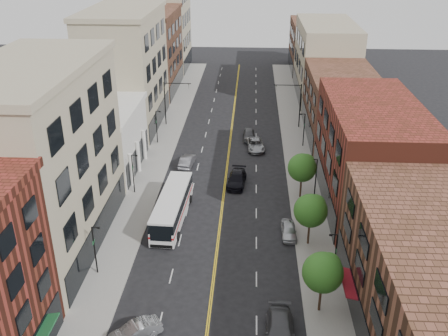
% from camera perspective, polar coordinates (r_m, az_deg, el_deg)
% --- Properties ---
extents(sidewalk_left, '(4.00, 110.00, 0.15)m').
position_cam_1_polar(sidewalk_left, '(72.05, -7.51, 1.32)').
color(sidewalk_left, gray).
rests_on(sidewalk_left, ground).
extents(sidewalk_right, '(4.00, 110.00, 0.15)m').
position_cam_1_polar(sidewalk_right, '(71.18, 8.53, 0.94)').
color(sidewalk_right, gray).
rests_on(sidewalk_right, ground).
extents(bldg_l_tanoffice, '(10.00, 22.00, 18.00)m').
position_cam_1_polar(bldg_l_tanoffice, '(51.25, -20.16, 0.48)').
color(bldg_l_tanoffice, tan).
rests_on(bldg_l_tanoffice, ground).
extents(bldg_l_white, '(10.00, 14.00, 8.00)m').
position_cam_1_polar(bldg_l_white, '(68.62, -14.04, 3.05)').
color(bldg_l_white, silver).
rests_on(bldg_l_white, ground).
extents(bldg_l_far_a, '(10.00, 20.00, 18.00)m').
position_cam_1_polar(bldg_l_far_a, '(82.63, -11.12, 10.80)').
color(bldg_l_far_a, tan).
rests_on(bldg_l_far_a, ground).
extents(bldg_l_far_b, '(10.00, 20.00, 15.00)m').
position_cam_1_polar(bldg_l_far_b, '(101.94, -8.40, 12.88)').
color(bldg_l_far_b, brown).
rests_on(bldg_l_far_b, ground).
extents(bldg_l_far_c, '(10.00, 16.00, 20.00)m').
position_cam_1_polar(bldg_l_far_c, '(118.84, -6.78, 15.98)').
color(bldg_l_far_c, tan).
rests_on(bldg_l_far_c, ground).
extents(bldg_r_near, '(10.00, 26.00, 10.00)m').
position_cam_1_polar(bldg_r_near, '(40.69, 23.15, -13.65)').
color(bldg_r_near, brown).
rests_on(bldg_r_near, ground).
extents(bldg_r_mid, '(10.00, 22.00, 12.00)m').
position_cam_1_polar(bldg_r_mid, '(60.01, 16.38, 1.54)').
color(bldg_r_mid, '#5A2417').
rests_on(bldg_r_mid, ground).
extents(bldg_r_far_a, '(10.00, 20.00, 10.00)m').
position_cam_1_polar(bldg_r_far_a, '(79.61, 13.25, 7.03)').
color(bldg_r_far_a, brown).
rests_on(bldg_r_far_a, ground).
extents(bldg_r_far_b, '(10.00, 22.00, 14.00)m').
position_cam_1_polar(bldg_r_far_b, '(99.07, 11.50, 11.98)').
color(bldg_r_far_b, tan).
rests_on(bldg_r_far_b, ground).
extents(bldg_r_far_c, '(10.00, 18.00, 11.00)m').
position_cam_1_polar(bldg_r_far_c, '(118.77, 10.21, 13.54)').
color(bldg_r_far_c, brown).
rests_on(bldg_r_far_c, ground).
extents(tree_r_1, '(3.40, 3.40, 5.59)m').
position_cam_1_polar(tree_r_1, '(42.46, 11.33, -11.49)').
color(tree_r_1, black).
rests_on(tree_r_1, sidewalk_right).
extents(tree_r_2, '(3.40, 3.40, 5.59)m').
position_cam_1_polar(tree_r_2, '(50.74, 9.96, -4.70)').
color(tree_r_2, black).
rests_on(tree_r_2, sidewalk_right).
extents(tree_r_3, '(3.40, 3.40, 5.59)m').
position_cam_1_polar(tree_r_3, '(59.55, 9.00, 0.14)').
color(tree_r_3, black).
rests_on(tree_r_3, sidewalk_right).
extents(lamp_l_1, '(0.81, 0.55, 5.05)m').
position_cam_1_polar(lamp_l_1, '(47.96, -14.55, -8.77)').
color(lamp_l_1, black).
rests_on(lamp_l_1, sidewalk_left).
extents(lamp_l_2, '(0.81, 0.55, 5.05)m').
position_cam_1_polar(lamp_l_2, '(61.30, -10.33, -0.40)').
color(lamp_l_2, black).
rests_on(lamp_l_2, sidewalk_left).
extents(lamp_l_3, '(0.81, 0.55, 5.05)m').
position_cam_1_polar(lamp_l_3, '(75.67, -7.68, 4.89)').
color(lamp_l_3, black).
rests_on(lamp_l_3, sidewalk_left).
extents(lamp_r_1, '(0.81, 0.55, 5.05)m').
position_cam_1_polar(lamp_r_1, '(46.52, 12.55, -9.71)').
color(lamp_r_1, black).
rests_on(lamp_r_1, sidewalk_right).
extents(lamp_r_2, '(0.81, 0.55, 5.05)m').
position_cam_1_polar(lamp_r_2, '(60.17, 10.42, -0.92)').
color(lamp_r_2, black).
rests_on(lamp_r_2, sidewalk_right).
extents(lamp_r_3, '(0.81, 0.55, 5.05)m').
position_cam_1_polar(lamp_r_3, '(74.76, 9.10, 4.53)').
color(lamp_r_3, black).
rests_on(lamp_r_3, sidewalk_right).
extents(signal_mast_left, '(4.49, 0.18, 7.20)m').
position_cam_1_polar(signal_mast_left, '(82.45, -6.28, 7.93)').
color(signal_mast_left, black).
rests_on(signal_mast_left, sidewalk_left).
extents(signal_mast_right, '(4.49, 0.18, 7.20)m').
position_cam_1_polar(signal_mast_right, '(81.67, 8.21, 7.65)').
color(signal_mast_right, black).
rests_on(signal_mast_right, sidewalk_right).
extents(city_bus, '(3.30, 12.13, 3.09)m').
position_cam_1_polar(city_bus, '(55.66, -5.94, -4.29)').
color(city_bus, silver).
rests_on(city_bus, ground).
extents(car_angle_b, '(4.31, 3.62, 1.39)m').
position_cam_1_polar(car_angle_b, '(42.04, -10.11, -17.92)').
color(car_angle_b, '#B5B8BD').
rests_on(car_angle_b, ground).
extents(car_parked_mid, '(2.45, 5.67, 1.63)m').
position_cam_1_polar(car_parked_mid, '(41.52, 6.39, -18.07)').
color(car_parked_mid, '#434448').
rests_on(car_parked_mid, ground).
extents(car_parked_far, '(1.68, 3.99, 1.35)m').
position_cam_1_polar(car_parked_far, '(53.57, 7.40, -7.07)').
color(car_parked_far, '#BABDC3').
rests_on(car_parked_far, ground).
extents(car_lane_behind, '(1.97, 4.67, 1.50)m').
position_cam_1_polar(car_lane_behind, '(68.54, -4.25, 0.79)').
color(car_lane_behind, '#525157').
rests_on(car_lane_behind, ground).
extents(car_lane_a, '(2.64, 5.51, 1.55)m').
position_cam_1_polar(car_lane_a, '(63.39, 1.46, -1.27)').
color(car_lane_a, black).
rests_on(car_lane_a, ground).
extents(car_lane_b, '(3.07, 5.57, 1.48)m').
position_cam_1_polar(car_lane_b, '(73.87, 3.61, 2.69)').
color(car_lane_b, gray).
rests_on(car_lane_b, ground).
extents(car_lane_c, '(1.83, 4.43, 1.50)m').
position_cam_1_polar(car_lane_c, '(77.50, 2.86, 3.84)').
color(car_lane_c, '#45464A').
rests_on(car_lane_c, ground).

